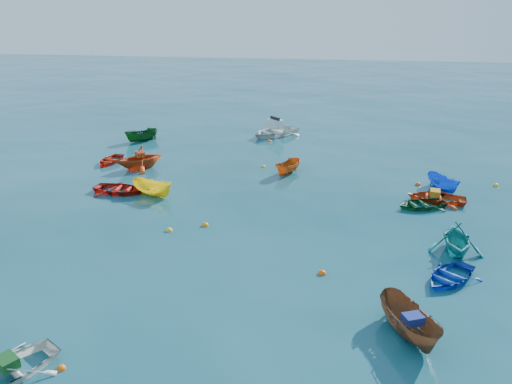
# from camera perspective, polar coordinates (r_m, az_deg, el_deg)

# --- Properties ---
(ground) EXTENTS (160.00, 160.00, 0.00)m
(ground) POSITION_cam_1_polar(r_m,az_deg,el_deg) (24.63, -1.86, -4.99)
(ground) COLOR #0A3F4F
(ground) RESTS_ON ground
(dinghy_white_near) EXTENTS (3.59, 3.89, 0.66)m
(dinghy_white_near) POSITION_cam_1_polar(r_m,az_deg,el_deg) (18.04, -26.61, -18.36)
(dinghy_white_near) COLOR white
(dinghy_white_near) RESTS_ON ground
(sampan_brown_mid) EXTENTS (2.43, 3.43, 1.24)m
(sampan_brown_mid) POSITION_cam_1_polar(r_m,az_deg,el_deg) (18.65, 16.97, -15.42)
(sampan_brown_mid) COLOR brown
(sampan_brown_mid) RESTS_ON ground
(dinghy_blue_se) EXTENTS (3.35, 3.46, 0.59)m
(dinghy_blue_se) POSITION_cam_1_polar(r_m,az_deg,el_deg) (22.41, 21.17, -9.35)
(dinghy_blue_se) COLOR #0E3CB8
(dinghy_blue_se) RESTS_ON ground
(dinghy_orange_w) EXTENTS (4.24, 4.19, 1.69)m
(dinghy_orange_w) POSITION_cam_1_polar(r_m,az_deg,el_deg) (35.30, -13.07, 2.65)
(dinghy_orange_w) COLOR #BE3D11
(dinghy_orange_w) RESTS_ON ground
(sampan_yellow_mid) EXTENTS (3.05, 2.01, 1.10)m
(sampan_yellow_mid) POSITION_cam_1_polar(r_m,az_deg,el_deg) (30.20, -11.67, -0.38)
(sampan_yellow_mid) COLOR yellow
(sampan_yellow_mid) RESTS_ON ground
(dinghy_green_e) EXTENTS (3.34, 2.91, 0.58)m
(dinghy_green_e) POSITION_cam_1_polar(r_m,az_deg,el_deg) (29.38, 18.34, -1.67)
(dinghy_green_e) COLOR #124E28
(dinghy_green_e) RESTS_ON ground
(dinghy_cyan_se) EXTENTS (2.61, 2.98, 1.50)m
(dinghy_cyan_se) POSITION_cam_1_polar(r_m,az_deg,el_deg) (24.89, 21.74, -6.31)
(dinghy_cyan_se) COLOR teal
(dinghy_cyan_se) RESTS_ON ground
(dinghy_red_nw) EXTENTS (3.41, 2.62, 0.66)m
(dinghy_red_nw) POSITION_cam_1_polar(r_m,az_deg,el_deg) (31.10, -15.32, -0.07)
(dinghy_red_nw) COLOR #B2180E
(dinghy_red_nw) RESTS_ON ground
(sampan_orange_n) EXTENTS (2.04, 2.74, 1.00)m
(sampan_orange_n) POSITION_cam_1_polar(r_m,az_deg,el_deg) (33.44, 3.64, 2.14)
(sampan_orange_n) COLOR #BE5211
(sampan_orange_n) RESTS_ON ground
(dinghy_red_ne) EXTENTS (3.51, 2.74, 0.67)m
(dinghy_red_ne) POSITION_cam_1_polar(r_m,az_deg,el_deg) (30.53, 19.86, -1.00)
(dinghy_red_ne) COLOR #CB3E10
(dinghy_red_ne) RESTS_ON ground
(sampan_blue_far) EXTENTS (2.13, 2.79, 1.02)m
(sampan_blue_far) POSITION_cam_1_polar(r_m,az_deg,el_deg) (32.52, 20.52, 0.24)
(sampan_blue_far) COLOR blue
(sampan_blue_far) RESTS_ON ground
(dinghy_red_far) EXTENTS (2.22, 2.91, 0.56)m
(dinghy_red_far) POSITION_cam_1_polar(r_m,az_deg,el_deg) (37.10, -16.32, 3.23)
(dinghy_red_far) COLOR red
(dinghy_red_far) RESTS_ON ground
(sampan_green_far) EXTENTS (2.77, 2.76, 1.10)m
(sampan_green_far) POSITION_cam_1_polar(r_m,az_deg,el_deg) (42.28, -12.88, 5.69)
(sampan_green_far) COLOR #104615
(sampan_green_far) RESTS_ON ground
(motorboat_white) EXTENTS (5.33, 5.34, 1.51)m
(motorboat_white) POSITION_cam_1_polar(r_m,az_deg,el_deg) (43.10, 2.17, 6.49)
(motorboat_white) COLOR white
(motorboat_white) RESTS_ON ground
(tarp_green_a) EXTENTS (0.87, 0.81, 0.34)m
(tarp_green_a) POSITION_cam_1_polar(r_m,az_deg,el_deg) (17.77, -26.58, -16.98)
(tarp_green_a) COLOR #124B1B
(tarp_green_a) RESTS_ON dinghy_white_near
(tarp_blue_a) EXTENTS (0.79, 0.71, 0.31)m
(tarp_blue_a) POSITION_cam_1_polar(r_m,az_deg,el_deg) (18.11, 17.49, -13.68)
(tarp_blue_a) COLOR navy
(tarp_blue_a) RESTS_ON sampan_brown_mid
(tarp_orange_a) EXTENTS (0.84, 0.86, 0.33)m
(tarp_orange_a) POSITION_cam_1_polar(r_m,az_deg,el_deg) (35.02, -13.13, 4.23)
(tarp_orange_a) COLOR #C63E14
(tarp_orange_a) RESTS_ON dinghy_orange_w
(tarp_orange_b) EXTENTS (0.64, 0.78, 0.35)m
(tarp_orange_b) POSITION_cam_1_polar(r_m,az_deg,el_deg) (30.35, 19.79, -0.09)
(tarp_orange_b) COLOR #C67914
(tarp_orange_b) RESTS_ON dinghy_red_ne
(buoy_or_a) EXTENTS (0.30, 0.30, 0.30)m
(buoy_or_a) POSITION_cam_1_polar(r_m,az_deg,el_deg) (17.68, -21.35, -18.32)
(buoy_or_a) COLOR #E75A0C
(buoy_or_a) RESTS_ON ground
(buoy_ye_a) EXTENTS (0.34, 0.34, 0.34)m
(buoy_ye_a) POSITION_cam_1_polar(r_m,az_deg,el_deg) (25.47, -9.89, -4.40)
(buoy_ye_a) COLOR yellow
(buoy_ye_a) RESTS_ON ground
(buoy_or_b) EXTENTS (0.34, 0.34, 0.34)m
(buoy_or_b) POSITION_cam_1_polar(r_m,az_deg,el_deg) (21.55, 7.57, -9.26)
(buoy_or_b) COLOR #F7540D
(buoy_or_b) RESTS_ON ground
(buoy_ye_b) EXTENTS (0.37, 0.37, 0.37)m
(buoy_ye_b) POSITION_cam_1_polar(r_m,az_deg,el_deg) (36.94, -11.61, 3.58)
(buoy_ye_b) COLOR yellow
(buoy_ye_b) RESTS_ON ground
(buoy_or_c) EXTENTS (0.35, 0.35, 0.35)m
(buoy_or_c) POSITION_cam_1_polar(r_m,az_deg,el_deg) (25.80, -5.83, -3.84)
(buoy_or_c) COLOR orange
(buoy_or_c) RESTS_ON ground
(buoy_ye_c) EXTENTS (0.29, 0.29, 0.29)m
(buoy_ye_c) POSITION_cam_1_polar(r_m,az_deg,el_deg) (34.69, 0.85, 2.88)
(buoy_ye_c) COLOR yellow
(buoy_ye_c) RESTS_ON ground
(buoy_or_d) EXTENTS (0.34, 0.34, 0.34)m
(buoy_or_d) POSITION_cam_1_polar(r_m,az_deg,el_deg) (32.88, 18.00, 0.78)
(buoy_or_d) COLOR #DD4C0C
(buoy_or_d) RESTS_ON ground
(buoy_ye_d) EXTENTS (0.30, 0.30, 0.30)m
(buoy_ye_d) POSITION_cam_1_polar(r_m,az_deg,el_deg) (43.97, -12.09, 6.34)
(buoy_ye_d) COLOR yellow
(buoy_ye_d) RESTS_ON ground
(buoy_or_e) EXTENTS (0.31, 0.31, 0.31)m
(buoy_or_e) POSITION_cam_1_polar(r_m,az_deg,el_deg) (41.13, 1.56, 5.79)
(buoy_or_e) COLOR #FF650D
(buoy_or_e) RESTS_ON ground
(buoy_ye_e) EXTENTS (0.34, 0.34, 0.34)m
(buoy_ye_e) POSITION_cam_1_polar(r_m,az_deg,el_deg) (34.50, 25.73, 0.62)
(buoy_ye_e) COLOR yellow
(buoy_ye_e) RESTS_ON ground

